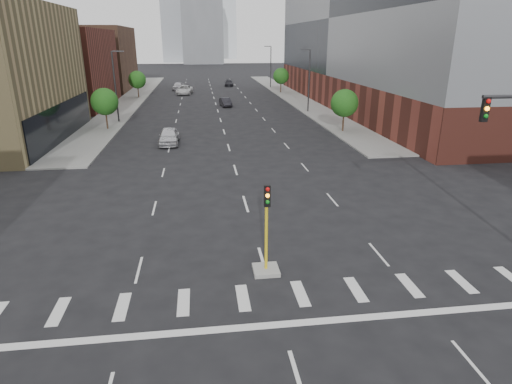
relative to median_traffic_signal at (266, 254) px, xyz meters
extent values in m
cube|color=gray|center=(-15.00, 65.03, -0.90)|extent=(5.00, 92.00, 0.15)
cube|color=gray|center=(15.00, 65.03, -0.90)|extent=(5.00, 92.00, 0.15)
cube|color=brown|center=(-27.50, 57.03, 5.03)|extent=(20.00, 22.00, 12.00)
cube|color=brown|center=(-27.50, 83.03, 5.53)|extent=(20.00, 24.00, 13.00)
cube|color=brown|center=(29.50, 51.03, 1.53)|extent=(24.00, 70.00, 5.00)
cube|color=slate|center=(29.50, 51.03, 12.53)|extent=(24.00, 70.00, 17.00)
cube|color=slate|center=(0.00, 191.03, 21.03)|extent=(18.00, 18.00, 44.00)
cube|color=#999993|center=(0.00, 0.03, -0.87)|extent=(1.20, 1.20, 0.20)
cylinder|color=gold|center=(0.00, 0.03, 0.83)|extent=(0.14, 0.14, 3.20)
cube|color=black|center=(0.00, -0.15, 2.93)|extent=(0.28, 0.18, 1.00)
sphere|color=red|center=(0.00, -0.25, 3.28)|extent=(0.18, 0.18, 0.18)
sphere|color=orange|center=(0.00, -0.25, 2.98)|extent=(0.18, 0.18, 0.18)
sphere|color=#0C7F19|center=(0.00, -0.25, 2.68)|extent=(0.18, 0.18, 0.18)
cube|color=black|center=(8.70, -1.47, 6.73)|extent=(0.28, 0.18, 1.00)
sphere|color=red|center=(8.70, -1.59, 7.08)|extent=(0.18, 0.18, 0.18)
sphere|color=orange|center=(8.70, -1.59, 6.78)|extent=(0.18, 0.18, 0.18)
sphere|color=#0C7F19|center=(8.70, -1.59, 6.48)|extent=(0.18, 0.18, 0.18)
cylinder|color=#2D2D30|center=(13.50, 46.03, 3.53)|extent=(0.20, 0.20, 9.00)
cube|color=#2D2D30|center=(12.70, 46.03, 8.03)|extent=(1.40, 0.22, 0.15)
cylinder|color=#2D2D30|center=(13.50, 81.03, 3.53)|extent=(0.20, 0.20, 9.00)
cube|color=#2D2D30|center=(12.70, 81.03, 8.03)|extent=(1.40, 0.22, 0.15)
cylinder|color=#2D2D30|center=(-13.50, 41.03, 3.53)|extent=(0.20, 0.20, 9.00)
cube|color=#2D2D30|center=(-12.70, 41.03, 8.03)|extent=(1.40, 0.22, 0.15)
cylinder|color=#382619|center=(-14.00, 36.03, 0.05)|extent=(0.20, 0.20, 1.75)
sphere|color=#134A13|center=(-14.00, 36.03, 2.43)|extent=(3.20, 3.20, 3.20)
cylinder|color=#382619|center=(-14.00, 66.03, 0.05)|extent=(0.20, 0.20, 1.75)
sphere|color=#134A13|center=(-14.00, 66.03, 2.43)|extent=(3.20, 3.20, 3.20)
cylinder|color=#382619|center=(14.00, 31.03, 0.05)|extent=(0.20, 0.20, 1.75)
sphere|color=#134A13|center=(14.00, 31.03, 2.43)|extent=(3.20, 3.20, 3.20)
cylinder|color=#382619|center=(14.00, 71.03, 0.05)|extent=(0.20, 0.20, 1.75)
sphere|color=#134A13|center=(14.00, 71.03, 2.43)|extent=(3.20, 3.20, 3.20)
imported|color=silver|center=(-6.10, 27.39, -0.13)|extent=(2.03, 4.98, 1.69)
imported|color=black|center=(1.50, 53.64, -0.27)|extent=(2.03, 4.40, 1.40)
imported|color=silver|center=(-5.64, 71.49, -0.13)|extent=(3.52, 6.34, 1.68)
imported|color=black|center=(4.38, 86.35, -0.28)|extent=(2.38, 4.95, 1.39)
imported|color=#B4B3B8|center=(-7.17, 79.31, -0.13)|extent=(2.73, 5.22, 1.70)
camera|label=1|loc=(-2.78, -17.53, 9.39)|focal=30.00mm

